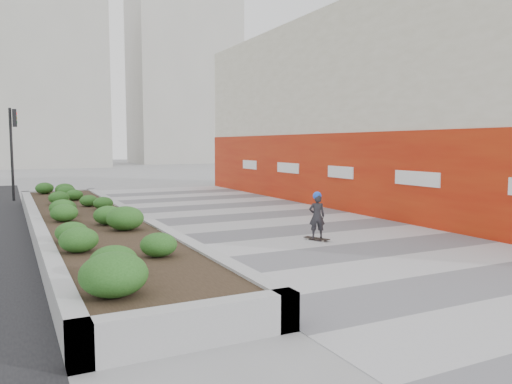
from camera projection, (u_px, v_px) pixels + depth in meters
ground at (413, 268)px, 10.40m from camera, size 160.00×160.00×0.00m
walkway at (330, 242)px, 13.07m from camera, size 8.00×36.00×0.01m
building at (386, 111)px, 21.12m from camera, size 6.04×24.08×8.00m
planter at (89, 220)px, 14.15m from camera, size 3.00×18.00×0.90m
traffic_signal_near at (13, 140)px, 22.51m from camera, size 0.33×0.28×4.20m
distant_bldg_north_l at (28, 78)px, 56.21m from camera, size 16.00×12.00×20.00m
distant_bldg_north_r at (184, 76)px, 69.37m from camera, size 14.00×10.00×24.00m
manhole_cover at (346, 241)px, 13.29m from camera, size 0.44×0.44×0.01m
skateboarder at (317, 216)px, 13.23m from camera, size 0.50×0.74×1.32m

